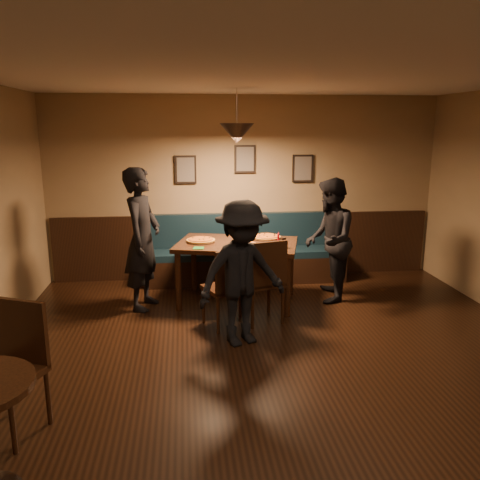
{
  "coord_description": "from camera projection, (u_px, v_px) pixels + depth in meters",
  "views": [
    {
      "loc": [
        -0.94,
        -4.08,
        2.35
      ],
      "look_at": [
        -0.25,
        1.92,
        0.95
      ],
      "focal_mm": 37.12,
      "sensor_mm": 36.0,
      "label": 1
    }
  ],
  "objects": [
    {
      "name": "cutlery_set",
      "position": [
        241.0,
        249.0,
        6.21
      ],
      "size": [
        0.2,
        0.06,
        0.0
      ],
      "primitive_type": "cube",
      "rotation": [
        0.0,
        0.0,
        1.75
      ],
      "color": "#B8B8BC",
      "rests_on": "dining_table"
    },
    {
      "name": "pendant_lamp",
      "position": [
        237.0,
        133.0,
        6.24
      ],
      "size": [
        0.44,
        0.44,
        0.25
      ],
      "primitive_type": "cone",
      "rotation": [
        3.14,
        0.0,
        0.0
      ],
      "color": "black",
      "rests_on": "ceiling"
    },
    {
      "name": "diner_front",
      "position": [
        242.0,
        274.0,
        5.32
      ],
      "size": [
        1.18,
        0.94,
        1.59
      ],
      "primitive_type": "imported",
      "rotation": [
        0.0,
        0.0,
        0.39
      ],
      "color": "black",
      "rests_on": "floor"
    },
    {
      "name": "picture_left",
      "position": [
        186.0,
        170.0,
        7.46
      ],
      "size": [
        0.32,
        0.04,
        0.42
      ],
      "primitive_type": "cube",
      "color": "black",
      "rests_on": "wall_back"
    },
    {
      "name": "wainscot",
      "position": [
        245.0,
        245.0,
        7.83
      ],
      "size": [
        5.88,
        0.06,
        1.0
      ],
      "primitive_type": "cube",
      "color": "black",
      "rests_on": "ground"
    },
    {
      "name": "chair_near_left",
      "position": [
        224.0,
        286.0,
        5.87
      ],
      "size": [
        0.57,
        0.57,
        0.98
      ],
      "primitive_type": null,
      "rotation": [
        0.0,
        0.0,
        0.43
      ],
      "color": "black",
      "rests_on": "floor"
    },
    {
      "name": "diner_left",
      "position": [
        142.0,
        239.0,
        6.37
      ],
      "size": [
        0.61,
        0.77,
        1.84
      ],
      "primitive_type": "imported",
      "rotation": [
        0.0,
        0.0,
        1.29
      ],
      "color": "black",
      "rests_on": "floor"
    },
    {
      "name": "booth_bench",
      "position": [
        247.0,
        249.0,
        7.57
      ],
      "size": [
        3.0,
        0.6,
        1.0
      ],
      "primitive_type": null,
      "color": "#0F232D",
      "rests_on": "ground"
    },
    {
      "name": "picture_right",
      "position": [
        303.0,
        168.0,
        7.66
      ],
      "size": [
        0.32,
        0.04,
        0.42
      ],
      "primitive_type": "cube",
      "color": "black",
      "rests_on": "wall_back"
    },
    {
      "name": "napkin_b",
      "position": [
        199.0,
        248.0,
        6.26
      ],
      "size": [
        0.15,
        0.15,
        0.01
      ],
      "primitive_type": "cube",
      "rotation": [
        0.0,
        0.0,
        -0.15
      ],
      "color": "#1E7026",
      "rests_on": "dining_table"
    },
    {
      "name": "pizza_b",
      "position": [
        244.0,
        245.0,
        6.34
      ],
      "size": [
        0.39,
        0.39,
        0.04
      ],
      "primitive_type": "cylinder",
      "rotation": [
        0.0,
        0.0,
        -0.09
      ],
      "color": "#C18424",
      "rests_on": "dining_table"
    },
    {
      "name": "ceiling",
      "position": [
        299.0,
        67.0,
        3.95
      ],
      "size": [
        7.0,
        7.0,
        0.0
      ],
      "primitive_type": "plane",
      "rotation": [
        3.14,
        0.0,
        0.0
      ],
      "color": "silver",
      "rests_on": "ground"
    },
    {
      "name": "tabasco_bottle",
      "position": [
        278.0,
        237.0,
        6.6
      ],
      "size": [
        0.03,
        0.03,
        0.13
      ],
      "primitive_type": "cylinder",
      "rotation": [
        0.0,
        0.0,
        -0.04
      ],
      "color": "#A20511",
      "rests_on": "dining_table"
    },
    {
      "name": "soda_glass",
      "position": [
        284.0,
        243.0,
        6.27
      ],
      "size": [
        0.07,
        0.07,
        0.13
      ],
      "primitive_type": "cylinder",
      "rotation": [
        0.0,
        0.0,
        0.2
      ],
      "color": "black",
      "rests_on": "dining_table"
    },
    {
      "name": "wall_back",
      "position": [
        245.0,
        188.0,
        7.66
      ],
      "size": [
        6.0,
        0.0,
        6.0
      ],
      "primitive_type": "plane",
      "rotation": [
        1.57,
        0.0,
        0.0
      ],
      "color": "#8C704F",
      "rests_on": "ground"
    },
    {
      "name": "chair_near_right",
      "position": [
        261.0,
        280.0,
        6.01
      ],
      "size": [
        0.57,
        0.57,
        1.04
      ],
      "primitive_type": null,
      "rotation": [
        0.0,
        0.0,
        0.27
      ],
      "color": "#321E0D",
      "rests_on": "floor"
    },
    {
      "name": "pizza_c",
      "position": [
        267.0,
        237.0,
        6.79
      ],
      "size": [
        0.47,
        0.47,
        0.04
      ],
      "primitive_type": "cylinder",
      "rotation": [
        0.0,
        0.0,
        -0.27
      ],
      "color": "#C06924",
      "rests_on": "dining_table"
    },
    {
      "name": "picture_center",
      "position": [
        245.0,
        159.0,
        7.52
      ],
      "size": [
        0.32,
        0.04,
        0.42
      ],
      "primitive_type": "cube",
      "color": "black",
      "rests_on": "wall_back"
    },
    {
      "name": "napkin_a",
      "position": [
        196.0,
        239.0,
        6.76
      ],
      "size": [
        0.16,
        0.16,
        0.01
      ],
      "primitive_type": "cube",
      "rotation": [
        0.0,
        0.0,
        -0.04
      ],
      "color": "#1E732F",
      "rests_on": "dining_table"
    },
    {
      "name": "pizza_a",
      "position": [
        201.0,
        240.0,
        6.6
      ],
      "size": [
        0.44,
        0.44,
        0.04
      ],
      "primitive_type": "cylinder",
      "rotation": [
        0.0,
        0.0,
        0.18
      ],
      "color": "orange",
      "rests_on": "dining_table"
    },
    {
      "name": "cafe_chair_far",
      "position": [
        6.0,
        373.0,
        3.76
      ],
      "size": [
        0.6,
        0.6,
        1.03
      ],
      "primitive_type": null,
      "rotation": [
        0.0,
        0.0,
        2.73
      ],
      "color": "black",
      "rests_on": "floor"
    },
    {
      "name": "diner_right",
      "position": [
        329.0,
        240.0,
        6.68
      ],
      "size": [
        0.82,
        0.95,
        1.68
      ],
      "primitive_type": "imported",
      "rotation": [
        0.0,
        0.0,
        -1.83
      ],
      "color": "black",
      "rests_on": "floor"
    },
    {
      "name": "floor",
      "position": [
        291.0,
        386.0,
        4.58
      ],
      "size": [
        7.0,
        7.0,
        0.0
      ],
      "primitive_type": "plane",
      "color": "black",
      "rests_on": "ground"
    },
    {
      "name": "dining_table",
      "position": [
        237.0,
        273.0,
        6.65
      ],
      "size": [
        1.76,
        1.37,
        0.83
      ],
      "primitive_type": "cube",
      "rotation": [
        0.0,
        0.0,
        -0.26
      ],
      "color": "black",
      "rests_on": "floor"
    }
  ]
}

